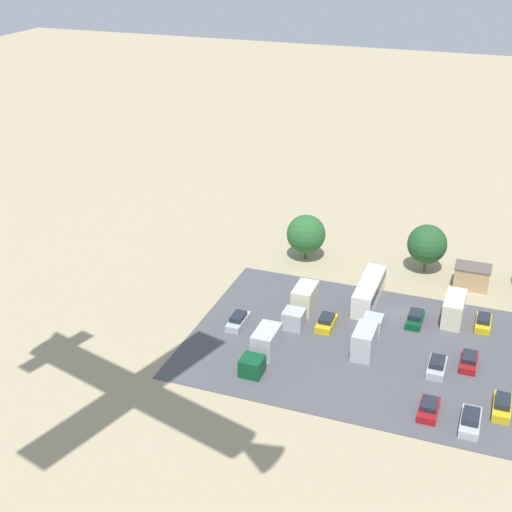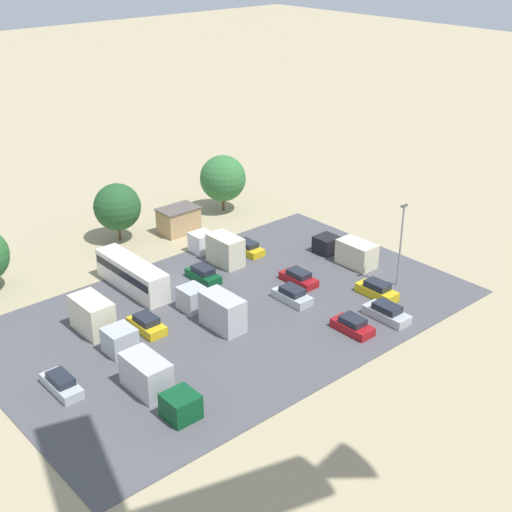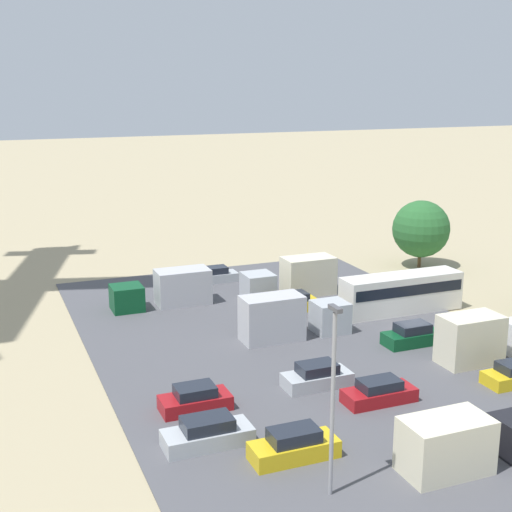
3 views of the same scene
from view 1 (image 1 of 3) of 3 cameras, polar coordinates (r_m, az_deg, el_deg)
ground_plane at (r=96.10m, az=11.38°, el=-4.63°), size 400.00×400.00×0.00m
parking_lot_surface at (r=88.36m, az=10.35°, el=-7.45°), size 47.70×29.69×0.08m
shed_building at (r=104.62m, az=16.90°, el=-1.60°), size 4.96×3.46×3.28m
bus at (r=97.46m, az=9.03°, el=-2.74°), size 2.60×10.55×3.20m
parked_car_0 at (r=91.64m, az=5.66°, el=-5.29°), size 1.98×4.26×1.54m
parked_car_1 at (r=78.96m, az=13.66°, el=-11.76°), size 1.98×4.16×1.50m
parked_car_2 at (r=78.32m, az=16.78°, el=-12.51°), size 1.99×4.79×1.59m
parked_car_3 at (r=91.65m, az=-1.43°, el=-5.17°), size 1.80×4.63×1.48m
parked_car_4 at (r=87.60m, az=16.68°, el=-8.04°), size 1.87×4.44×1.44m
parked_car_5 at (r=85.58m, az=14.27°, el=-8.54°), size 1.96×4.35×1.57m
parked_car_6 at (r=81.36m, az=19.09°, el=-11.26°), size 1.83×4.60×1.64m
parked_car_7 at (r=95.85m, az=17.74°, el=-5.05°), size 1.87×4.39×1.43m
parked_car_8 at (r=94.17m, az=12.61°, el=-4.90°), size 1.93×4.31×1.62m
parked_truck_0 at (r=93.64m, az=3.68°, el=-3.83°), size 2.60×8.49×3.41m
parked_truck_1 at (r=84.85m, az=0.52°, el=-7.35°), size 2.54×8.49×3.05m
parked_truck_2 at (r=87.59m, az=8.85°, el=-6.39°), size 2.39×8.45×3.42m
parked_truck_4 at (r=95.95m, az=15.55°, el=-4.04°), size 2.47×7.76×3.40m
tree_near_shed at (r=107.68m, az=4.03°, el=1.76°), size 5.88×5.88×7.01m
tree_apron_mid at (r=106.41m, az=13.53°, el=0.93°), size 5.75×5.75×7.25m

